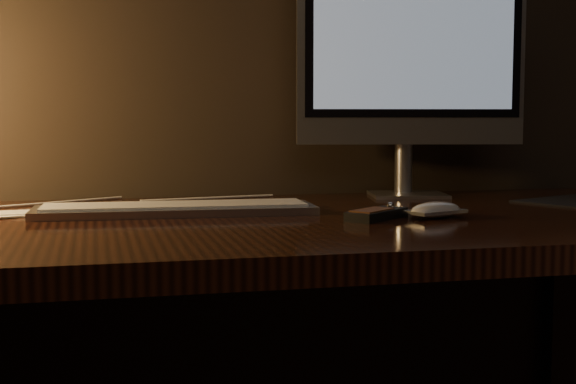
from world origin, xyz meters
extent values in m
cube|color=#39180D|center=(0.00, 1.85, 0.73)|extent=(1.60, 0.75, 0.04)
cube|color=black|center=(0.75, 2.18, 0.35)|extent=(0.06, 0.06, 0.71)
cube|color=black|center=(0.00, 2.20, 0.45)|extent=(1.48, 0.02, 0.51)
cube|color=silver|center=(0.36, 2.14, 0.75)|extent=(0.18, 0.16, 0.01)
cylinder|color=silver|center=(0.36, 2.16, 0.81)|extent=(0.04, 0.04, 0.10)
cube|color=silver|center=(0.36, 2.13, 1.05)|extent=(0.47, 0.12, 0.38)
cube|color=black|center=(0.36, 2.12, 1.08)|extent=(0.44, 0.09, 0.32)
cube|color=#8FA5C3|center=(0.36, 2.11, 1.08)|extent=(0.40, 0.08, 0.29)
cube|color=silver|center=(-0.15, 1.94, 0.76)|extent=(0.48, 0.15, 0.02)
ellipsoid|color=white|center=(0.26, 1.78, 0.76)|extent=(0.11, 0.08, 0.02)
cube|color=black|center=(0.17, 1.79, 0.76)|extent=(0.13, 0.12, 0.02)
cube|color=brown|center=(0.17, 1.79, 0.77)|extent=(0.09, 0.08, 0.00)
sphere|color=silver|center=(0.17, 1.79, 0.77)|extent=(0.01, 0.01, 0.01)
cube|color=white|center=(-0.41, 1.98, 0.75)|extent=(0.12, 0.10, 0.01)
cylinder|color=white|center=(-0.21, 2.15, 0.75)|extent=(0.55, 0.19, 0.00)
camera|label=1|loc=(-0.28, 0.57, 0.91)|focal=50.00mm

